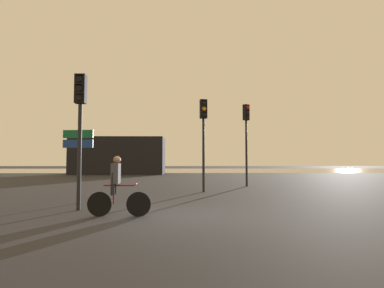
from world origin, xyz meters
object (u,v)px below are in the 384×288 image
object	(u,v)px
traffic_light_center	(204,127)
cyclist	(117,186)
direction_sign_post	(78,152)
traffic_light_near_left	(80,115)
distant_building	(119,156)
traffic_light_far_right	(246,130)

from	to	relation	value
traffic_light_center	cyclist	size ratio (longest dim) A/B	2.56
direction_sign_post	traffic_light_near_left	bearing A→B (deg)	118.96
traffic_light_center	direction_sign_post	xyz separation A→B (m)	(-4.59, -3.62, -1.25)
traffic_light_near_left	direction_sign_post	distance (m)	1.79
cyclist	traffic_light_near_left	bearing A→B (deg)	-125.14
traffic_light_near_left	direction_sign_post	xyz separation A→B (m)	(-0.51, 1.33, -1.09)
distant_building	traffic_light_near_left	bearing A→B (deg)	-80.56
distant_building	direction_sign_post	bearing A→B (deg)	-81.33
distant_building	cyclist	world-z (taller)	distant_building
distant_building	cyclist	distance (m)	23.85
traffic_light_near_left	cyclist	world-z (taller)	traffic_light_near_left
distant_building	traffic_light_center	world-z (taller)	traffic_light_center
traffic_light_far_right	cyclist	xyz separation A→B (m)	(-5.31, -8.80, -2.41)
traffic_light_center	direction_sign_post	size ratio (longest dim) A/B	1.68
distant_building	traffic_light_near_left	world-z (taller)	traffic_light_near_left
cyclist	direction_sign_post	bearing A→B (deg)	-139.62
cyclist	distant_building	bearing A→B (deg)	-166.04
distant_building	cyclist	xyz separation A→B (m)	(5.08, -23.27, -1.08)
traffic_light_far_right	cyclist	world-z (taller)	traffic_light_far_right
traffic_light_far_right	cyclist	size ratio (longest dim) A/B	2.72
traffic_light_center	cyclist	distance (m)	6.93
distant_building	traffic_light_center	bearing A→B (deg)	-65.79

